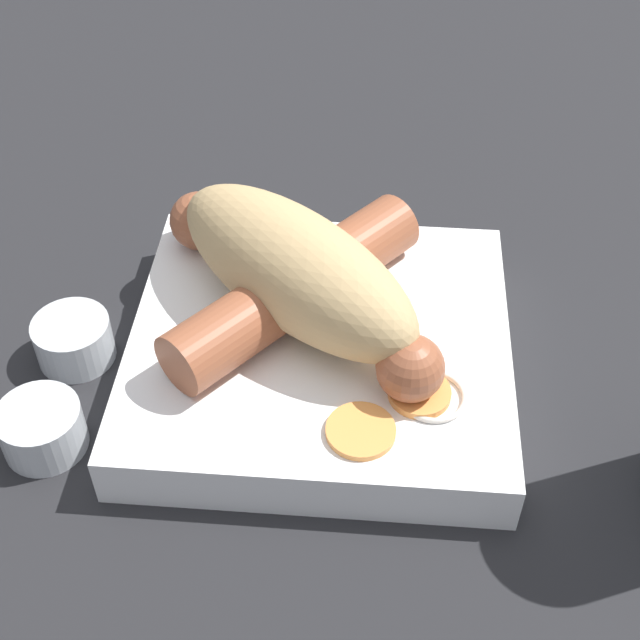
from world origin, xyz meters
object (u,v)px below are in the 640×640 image
(bread_roll, at_px, (295,269))
(condiment_cup_far, at_px, (43,430))
(condiment_cup_near, at_px, (73,345))
(food_tray, at_px, (320,352))
(sausage, at_px, (296,288))

(bread_roll, height_order, condiment_cup_far, bread_roll)
(bread_roll, relative_size, condiment_cup_near, 3.82)
(food_tray, height_order, sausage, sausage)
(food_tray, distance_m, condiment_cup_far, 0.16)
(sausage, bearing_deg, food_tray, -47.30)
(condiment_cup_near, height_order, condiment_cup_far, same)
(condiment_cup_near, bearing_deg, sausage, 8.30)
(condiment_cup_near, relative_size, condiment_cup_far, 1.00)
(food_tray, relative_size, sausage, 1.29)
(bread_roll, bearing_deg, condiment_cup_near, -171.40)
(food_tray, xyz_separation_m, sausage, (-0.01, 0.02, 0.03))
(bread_roll, bearing_deg, condiment_cup_far, -147.28)
(food_tray, relative_size, condiment_cup_near, 4.70)
(sausage, relative_size, condiment_cup_near, 3.66)
(condiment_cup_near, xyz_separation_m, condiment_cup_far, (0.00, -0.06, 0.00))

